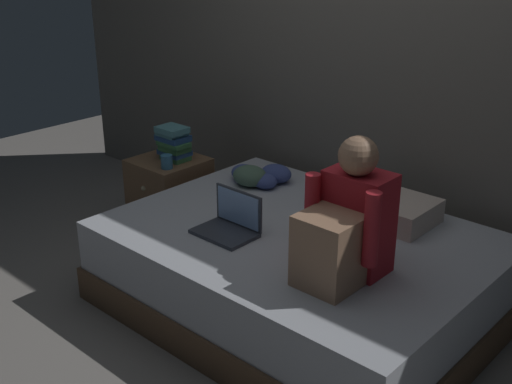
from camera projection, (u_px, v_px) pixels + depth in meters
The scene contains 10 objects.
ground_plane at pixel (235, 317), 3.51m from camera, with size 8.00×8.00×0.00m, color gray.
wall_back at pixel (372, 40), 3.82m from camera, with size 5.60×0.10×2.70m, color slate.
bed at pixel (299, 271), 3.50m from camera, with size 2.00×1.50×0.48m.
nightstand at pixel (170, 195), 4.44m from camera, with size 0.44×0.46×0.52m.
person_sitting at pixel (347, 225), 2.90m from camera, with size 0.39×0.44×0.66m.
laptop at pixel (230, 223), 3.38m from camera, with size 0.32×0.23×0.22m.
pillow at pixel (383, 206), 3.56m from camera, with size 0.56×0.36×0.13m, color beige.
book_stack at pixel (174, 143), 4.29m from camera, with size 0.23×0.17×0.23m.
mug at pixel (167, 162), 4.16m from camera, with size 0.08×0.08×0.09m, color teal.
clothes_pile at pixel (258, 175), 4.03m from camera, with size 0.36×0.34×0.13m.
Camera 1 is at (2.10, -2.14, 1.96)m, focal length 45.30 mm.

